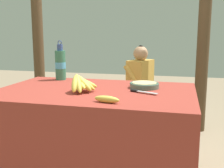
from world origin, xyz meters
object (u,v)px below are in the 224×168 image
object	(u,v)px
knife	(140,91)
wooden_bench	(110,102)
banana_bunch_green	(76,91)
serving_bowl	(144,85)
support_post_near	(38,32)
support_post_far	(204,31)
loose_banana_front	(107,99)
water_bottle	(60,64)
banana_bunch_ripe	(81,83)
seated_vendor	(137,83)

from	to	relation	value
knife	wooden_bench	distance (m)	1.57
banana_bunch_green	serving_bowl	bearing A→B (deg)	-49.85
wooden_bench	banana_bunch_green	size ratio (longest dim) A/B	7.20
support_post_near	support_post_far	distance (m)	2.15
serving_bowl	wooden_bench	distance (m)	1.42
loose_banana_front	support_post_near	distance (m)	2.49
knife	wooden_bench	xyz separation A→B (m)	(-0.57, 1.39, -0.45)
loose_banana_front	knife	world-z (taller)	loose_banana_front
water_bottle	knife	size ratio (longest dim) A/B	1.72
support_post_near	serving_bowl	bearing A→B (deg)	-41.25
banana_bunch_ripe	wooden_bench	bearing A→B (deg)	96.41
wooden_bench	serving_bowl	bearing A→B (deg)	-64.69
knife	support_post_near	distance (m)	2.35
water_bottle	banana_bunch_green	size ratio (longest dim) A/B	1.42
knife	wooden_bench	world-z (taller)	knife
banana_bunch_ripe	knife	xyz separation A→B (m)	(0.40, 0.07, -0.06)
knife	water_bottle	bearing A→B (deg)	176.32
serving_bowl	support_post_near	xyz separation A→B (m)	(-1.65, 1.45, 0.40)
banana_bunch_ripe	knife	world-z (taller)	banana_bunch_ripe
wooden_bench	seated_vendor	size ratio (longest dim) A/B	1.65
support_post_near	banana_bunch_ripe	bearing A→B (deg)	-53.86
seated_vendor	banana_bunch_green	world-z (taller)	seated_vendor
knife	support_post_far	xyz separation A→B (m)	(0.51, 1.63, 0.41)
loose_banana_front	knife	distance (m)	0.36
water_bottle	wooden_bench	distance (m)	1.18
seated_vendor	support_post_near	distance (m)	1.55
water_bottle	knife	bearing A→B (deg)	-26.51
support_post_far	serving_bowl	bearing A→B (deg)	-109.15
wooden_bench	seated_vendor	bearing A→B (deg)	-2.96
loose_banana_front	seated_vendor	distance (m)	1.71
banana_bunch_ripe	wooden_bench	size ratio (longest dim) A/B	0.14
knife	support_post_near	bearing A→B (deg)	158.11
water_bottle	seated_vendor	distance (m)	1.17
banana_bunch_ripe	banana_bunch_green	world-z (taller)	banana_bunch_ripe
support_post_near	loose_banana_front	bearing A→B (deg)	-52.55
seated_vendor	water_bottle	bearing A→B (deg)	81.25
banana_bunch_ripe	banana_bunch_green	distance (m)	1.64
serving_bowl	water_bottle	bearing A→B (deg)	165.49
loose_banana_front	support_post_far	bearing A→B (deg)	71.35
serving_bowl	loose_banana_front	size ratio (longest dim) A/B	1.31
serving_bowl	seated_vendor	xyz separation A→B (m)	(-0.25, 1.20, -0.21)
banana_bunch_ripe	support_post_near	distance (m)	2.13
banana_bunch_ripe	loose_banana_front	world-z (taller)	banana_bunch_ripe
seated_vendor	support_post_far	size ratio (longest dim) A/B	0.44
loose_banana_front	banana_bunch_ripe	bearing A→B (deg)	135.16
banana_bunch_green	support_post_far	world-z (taller)	support_post_far
knife	support_post_near	size ratio (longest dim) A/B	0.08
loose_banana_front	support_post_near	bearing A→B (deg)	127.45
banana_bunch_ripe	seated_vendor	bearing A→B (deg)	83.58
wooden_bench	support_post_far	bearing A→B (deg)	12.26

